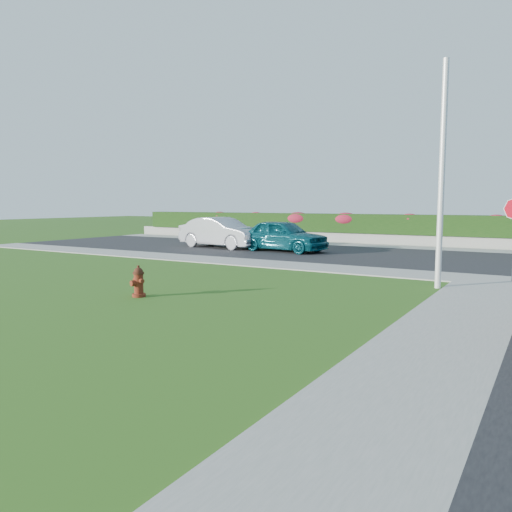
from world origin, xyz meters
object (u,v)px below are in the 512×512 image
Objects in this scene: fire_hydrant at (138,282)px; sedan_silver at (222,233)px; utility_pole at (442,176)px; sedan_teal at (283,235)px.

fire_hydrant is 13.49m from sedan_silver.
utility_pole is (12.09, -6.89, 2.23)m from sedan_silver.
sedan_silver is at bearing 133.41° from fire_hydrant.
utility_pole reaches higher than sedan_teal.
utility_pole is at bearing -121.99° from sedan_teal.
utility_pole is at bearing 57.46° from fire_hydrant.
fire_hydrant is at bearing -139.63° from utility_pole.
sedan_silver is (-3.65, 0.10, 0.02)m from sedan_teal.
utility_pole reaches higher than sedan_silver.
fire_hydrant is 12.21m from sedan_teal.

